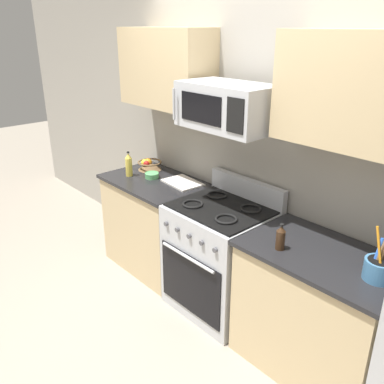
# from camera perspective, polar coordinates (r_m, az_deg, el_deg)

# --- Properties ---
(ground_plane) EXTENTS (16.00, 16.00, 0.00)m
(ground_plane) POSITION_cam_1_polar(r_m,az_deg,el_deg) (3.35, -5.29, -20.13)
(ground_plane) COLOR gray
(wall_back) EXTENTS (8.00, 0.10, 2.60)m
(wall_back) POSITION_cam_1_polar(r_m,az_deg,el_deg) (3.37, 9.02, 5.58)
(wall_back) COLOR #9E998E
(wall_back) RESTS_ON ground
(counter_left) EXTENTS (0.98, 0.66, 0.91)m
(counter_left) POSITION_cam_1_polar(r_m,az_deg,el_deg) (4.02, -5.09, -4.36)
(counter_left) COLOR tan
(counter_left) RESTS_ON ground
(range_oven) EXTENTS (0.76, 0.70, 1.09)m
(range_oven) POSITION_cam_1_polar(r_m,az_deg,el_deg) (3.44, 3.92, -9.00)
(range_oven) COLOR #B2B5BA
(range_oven) RESTS_ON ground
(counter_right) EXTENTS (1.03, 0.66, 0.91)m
(counter_right) POSITION_cam_1_polar(r_m,az_deg,el_deg) (3.00, 16.77, -15.62)
(counter_right) COLOR tan
(counter_right) RESTS_ON ground
(microwave) EXTENTS (0.72, 0.44, 0.32)m
(microwave) POSITION_cam_1_polar(r_m,az_deg,el_deg) (3.01, 4.93, 11.78)
(microwave) COLOR #B2B5BA
(upper_cabinets_left) EXTENTS (0.97, 0.34, 0.66)m
(upper_cabinets_left) POSITION_cam_1_polar(r_m,az_deg,el_deg) (3.73, -3.65, 16.79)
(upper_cabinets_left) COLOR tan
(upper_cabinets_right) EXTENTS (1.02, 0.34, 0.66)m
(upper_cabinets_right) POSITION_cam_1_polar(r_m,az_deg,el_deg) (2.58, 22.62, 12.74)
(upper_cabinets_right) COLOR tan
(utensil_crock) EXTENTS (0.17, 0.17, 0.34)m
(utensil_crock) POSITION_cam_1_polar(r_m,az_deg,el_deg) (2.57, 24.54, -9.54)
(utensil_crock) COLOR teal
(utensil_crock) RESTS_ON counter_right
(fruit_basket) EXTENTS (0.24, 0.24, 0.11)m
(fruit_basket) POSITION_cam_1_polar(r_m,az_deg,el_deg) (4.11, -5.97, 3.79)
(fruit_basket) COLOR brown
(fruit_basket) RESTS_ON counter_left
(cutting_board) EXTENTS (0.37, 0.28, 0.02)m
(cutting_board) POSITION_cam_1_polar(r_m,az_deg,el_deg) (3.73, -1.33, 1.31)
(cutting_board) COLOR silver
(cutting_board) RESTS_ON counter_left
(bottle_oil) EXTENTS (0.06, 0.06, 0.24)m
(bottle_oil) POSITION_cam_1_polar(r_m,az_deg,el_deg) (3.94, -8.78, 3.76)
(bottle_oil) COLOR gold
(bottle_oil) RESTS_ON counter_left
(bottle_soy) EXTENTS (0.06, 0.06, 0.18)m
(bottle_soy) POSITION_cam_1_polar(r_m,az_deg,el_deg) (2.69, 12.20, -6.24)
(bottle_soy) COLOR #382314
(bottle_soy) RESTS_ON counter_right
(prep_bowl) EXTENTS (0.13, 0.13, 0.05)m
(prep_bowl) POSITION_cam_1_polar(r_m,az_deg,el_deg) (3.88, -5.59, 2.35)
(prep_bowl) COLOR #59AD66
(prep_bowl) RESTS_ON counter_left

